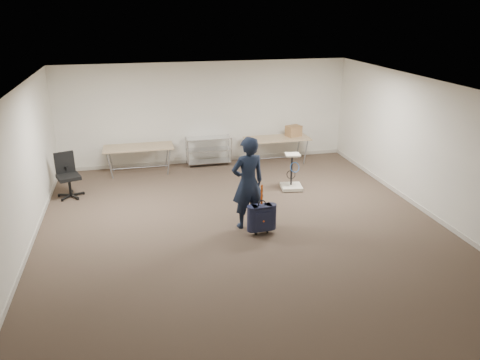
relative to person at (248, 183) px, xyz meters
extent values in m
plane|color=#423128|center=(-0.12, -0.18, -0.94)|extent=(9.00, 9.00, 0.00)
plane|color=white|center=(-0.12, 4.32, 0.46)|extent=(8.00, 0.00, 8.00)
plane|color=white|center=(-0.12, -4.68, 0.46)|extent=(8.00, 0.00, 8.00)
plane|color=white|center=(-4.12, -0.18, 0.46)|extent=(0.00, 9.00, 9.00)
plane|color=white|center=(3.88, -0.18, 0.46)|extent=(0.00, 9.00, 9.00)
plane|color=white|center=(-0.12, -0.18, 1.86)|extent=(8.00, 8.00, 0.00)
cube|color=beige|center=(-0.12, 4.31, -0.89)|extent=(8.00, 0.02, 0.10)
cube|color=beige|center=(-4.11, -0.18, -0.89)|extent=(0.02, 9.00, 0.10)
cube|color=beige|center=(3.87, -0.18, -0.89)|extent=(0.02, 9.00, 0.10)
cube|color=#9C7D5F|center=(-2.02, 3.77, -0.22)|extent=(1.80, 0.75, 0.03)
cylinder|color=#919499|center=(-2.02, 3.77, -0.79)|extent=(1.50, 0.02, 0.02)
cylinder|color=#919499|center=(-2.77, 3.47, -0.59)|extent=(0.13, 0.04, 0.69)
cylinder|color=#919499|center=(-1.27, 3.47, -0.59)|extent=(0.13, 0.04, 0.69)
cylinder|color=#919499|center=(-2.77, 4.07, -0.59)|extent=(0.13, 0.04, 0.69)
cylinder|color=#919499|center=(-1.27, 4.07, -0.59)|extent=(0.13, 0.04, 0.69)
cube|color=#9C7D5F|center=(1.78, 3.77, -0.22)|extent=(1.80, 0.75, 0.03)
cylinder|color=#919499|center=(1.78, 3.77, -0.79)|extent=(1.50, 0.02, 0.02)
cylinder|color=#919499|center=(1.03, 3.47, -0.59)|extent=(0.13, 0.04, 0.69)
cylinder|color=#919499|center=(2.53, 3.47, -0.59)|extent=(0.13, 0.04, 0.69)
cylinder|color=#919499|center=(1.03, 4.07, -0.59)|extent=(0.13, 0.04, 0.69)
cylinder|color=#919499|center=(2.53, 4.07, -0.59)|extent=(0.13, 0.04, 0.69)
cylinder|color=silver|center=(-0.72, 3.80, -0.54)|extent=(0.02, 0.02, 0.80)
cylinder|color=silver|center=(0.48, 3.80, -0.54)|extent=(0.02, 0.02, 0.80)
cylinder|color=silver|center=(-0.72, 4.25, -0.54)|extent=(0.02, 0.02, 0.80)
cylinder|color=silver|center=(0.48, 4.25, -0.54)|extent=(0.02, 0.02, 0.80)
cube|color=silver|center=(-0.12, 4.02, -0.84)|extent=(1.20, 0.45, 0.02)
cube|color=silver|center=(-0.12, 4.02, -0.49)|extent=(1.20, 0.45, 0.02)
cube|color=silver|center=(-0.12, 4.02, -0.16)|extent=(1.20, 0.45, 0.01)
imported|color=black|center=(0.00, 0.00, 0.00)|extent=(0.75, 0.57, 1.87)
cube|color=black|center=(0.18, -0.40, -0.58)|extent=(0.39, 0.24, 0.51)
cube|color=black|center=(0.18, -0.38, -0.85)|extent=(0.34, 0.17, 0.03)
cylinder|color=black|center=(0.06, -0.41, -0.90)|extent=(0.03, 0.07, 0.07)
cylinder|color=black|center=(0.30, -0.40, -0.90)|extent=(0.03, 0.07, 0.07)
torus|color=black|center=(0.18, -0.40, -0.30)|extent=(0.16, 0.03, 0.16)
cube|color=#E24B0B|center=(0.18, -0.38, -0.11)|extent=(0.03, 0.01, 0.39)
cylinder|color=black|center=(-3.65, 2.43, -0.89)|extent=(0.63, 0.63, 0.09)
cylinder|color=black|center=(-3.65, 2.43, -0.67)|extent=(0.06, 0.06, 0.42)
cube|color=black|center=(-3.65, 2.43, -0.44)|extent=(0.61, 0.61, 0.08)
cube|color=black|center=(-3.72, 2.65, -0.15)|extent=(0.44, 0.20, 0.50)
cube|color=beige|center=(1.53, 1.74, -0.88)|extent=(0.55, 0.55, 0.08)
cylinder|color=black|center=(1.33, 1.54, -0.92)|extent=(0.06, 0.06, 0.04)
cylinder|color=black|center=(1.53, 1.79, -0.45)|extent=(0.05, 0.05, 0.78)
cube|color=beige|center=(1.53, 1.74, -0.06)|extent=(0.38, 0.34, 0.04)
torus|color=blue|center=(1.57, 1.66, -0.35)|extent=(0.26, 0.13, 0.24)
cube|color=#9B6848|center=(2.29, 3.85, -0.06)|extent=(0.47, 0.41, 0.30)
camera|label=1|loc=(-2.08, -8.29, 3.25)|focal=35.00mm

